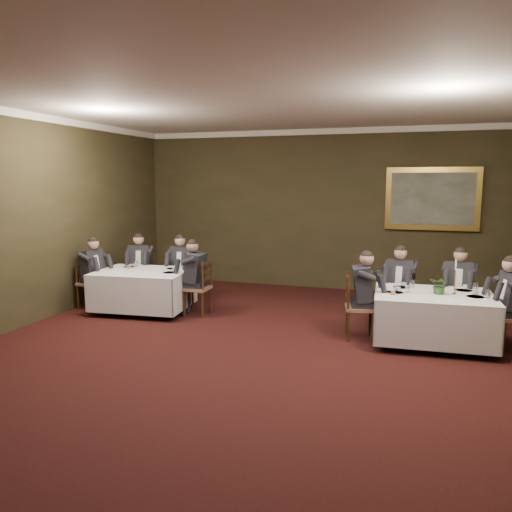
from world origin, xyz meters
The scene contains 27 objects.
ground centered at (0.00, 0.00, 0.00)m, with size 10.00×10.00×0.00m, color black.
ceiling centered at (0.00, 0.00, 3.50)m, with size 8.00×10.00×0.10m, color silver.
back_wall centered at (0.00, 5.00, 1.75)m, with size 8.00×0.10×3.50m, color #2D2A16.
crown_molding centered at (0.00, 0.00, 3.44)m, with size 8.00×10.00×0.12m.
table_main centered at (2.42, 1.59, 0.45)m, with size 1.76×1.38×0.67m.
table_second centered at (-2.60, 1.94, 0.45)m, with size 1.78×1.42×0.67m.
chair_main_backleft centered at (1.93, 2.43, 0.28)m, with size 0.51×0.50×1.00m.
diner_main_backleft centered at (1.92, 2.42, 0.51)m, with size 0.48×0.55×1.35m.
chair_main_backright centered at (2.83, 2.48, 0.28)m, with size 0.50×0.48×1.00m.
diner_main_backright centered at (2.83, 2.47, 0.51)m, with size 0.47×0.54×1.35m.
chair_main_endleft centered at (1.35, 1.54, 0.28)m, with size 0.50×0.51×1.00m.
diner_main_endleft centered at (1.37, 1.54, 0.51)m, with size 0.55×0.49×1.35m.
chair_main_endright centered at (3.49, 1.65, 0.28)m, with size 0.53×0.54×1.00m.
diner_main_endright centered at (3.48, 1.65, 0.51)m, with size 0.58×0.52×1.35m.
chair_sec_backleft centered at (-3.13, 2.75, 0.28)m, with size 0.53×0.52×1.00m.
diner_sec_backleft centered at (-3.12, 2.74, 0.51)m, with size 0.51×0.57×1.35m.
chair_sec_backright centered at (-2.23, 2.84, 0.28)m, with size 0.44×0.42×1.00m.
diner_sec_backright centered at (-2.23, 2.83, 0.51)m, with size 0.42×0.48×1.35m.
chair_sec_endright centered at (-1.55, 2.04, 0.28)m, with size 0.43×0.45×1.00m.
diner_sec_endright centered at (-1.56, 2.04, 0.51)m, with size 0.49×0.42×1.35m.
chair_sec_endleft centered at (-3.65, 1.85, 0.28)m, with size 0.48×0.50×1.00m.
diner_sec_endleft centered at (-3.64, 1.85, 0.51)m, with size 0.53×0.47×1.35m.
centerpiece centered at (2.50, 1.59, 0.91)m, with size 0.27×0.23×0.30m, color #2D5926.
candlestick centered at (2.70, 1.67, 0.96)m, with size 0.08×0.08×0.52m.
place_setting_table_main centered at (2.00, 1.95, 0.80)m, with size 0.33×0.31×0.14m.
place_setting_table_second centered at (-3.02, 2.28, 0.80)m, with size 0.33×0.31×0.14m.
painting centered at (2.42, 4.94, 2.03)m, with size 1.86×0.09×1.29m.
Camera 1 is at (2.11, -5.97, 2.40)m, focal length 35.00 mm.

